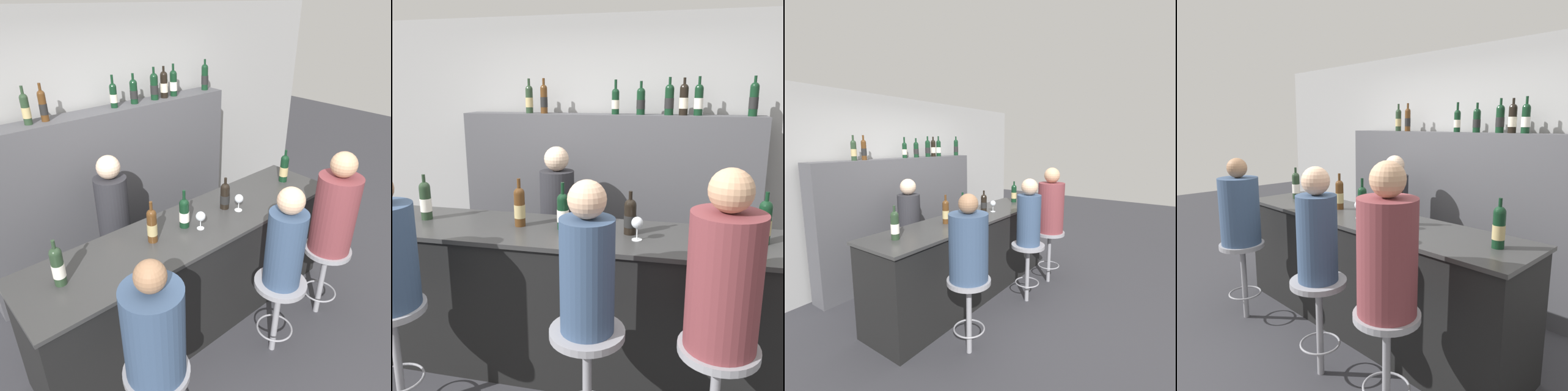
{
  "view_description": "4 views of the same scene",
  "coord_description": "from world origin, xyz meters",
  "views": [
    {
      "loc": [
        -1.74,
        -1.64,
        2.66
      ],
      "look_at": [
        -0.08,
        0.23,
        1.34
      ],
      "focal_mm": 35.0,
      "sensor_mm": 36.0,
      "label": 1
    },
    {
      "loc": [
        0.7,
        -2.35,
        1.96
      ],
      "look_at": [
        0.1,
        0.28,
        1.28
      ],
      "focal_mm": 40.0,
      "sensor_mm": 36.0,
      "label": 2
    },
    {
      "loc": [
        -2.95,
        -1.95,
        1.93
      ],
      "look_at": [
        0.14,
        0.25,
        1.28
      ],
      "focal_mm": 28.0,
      "sensor_mm": 36.0,
      "label": 3
    },
    {
      "loc": [
        2.3,
        -1.86,
        1.8
      ],
      "look_at": [
        0.11,
        0.28,
        1.22
      ],
      "focal_mm": 35.0,
      "sensor_mm": 36.0,
      "label": 4
    }
  ],
  "objects": [
    {
      "name": "wine_bottle_backbar_5",
      "position": [
        0.65,
        1.56,
        1.85
      ],
      "size": [
        0.08,
        0.08,
        0.32
      ],
      "color": "black",
      "rests_on": "back_bar_cabinet"
    },
    {
      "name": "wine_bottle_backbar_6",
      "position": [
        0.78,
        1.56,
        1.85
      ],
      "size": [
        0.08,
        0.08,
        0.33
      ],
      "color": "black",
      "rests_on": "back_bar_cabinet"
    },
    {
      "name": "guest_seated_middle",
      "position": [
        0.24,
        -0.38,
        1.08
      ],
      "size": [
        0.28,
        0.28,
        0.8
      ],
      "color": "#334766",
      "rests_on": "bar_stool_middle"
    },
    {
      "name": "wine_bottle_backbar_0",
      "position": [
        -0.75,
        1.56,
        1.85
      ],
      "size": [
        0.07,
        0.07,
        0.31
      ],
      "color": "#233823",
      "rests_on": "back_bar_cabinet"
    },
    {
      "name": "bar_stool_right",
      "position": [
        0.9,
        -0.38,
        0.57
      ],
      "size": [
        0.4,
        0.4,
        0.73
      ],
      "color": "gray",
      "rests_on": "ground_plane"
    },
    {
      "name": "wine_glass_1",
      "position": [
        0.42,
        0.25,
        1.12
      ],
      "size": [
        0.08,
        0.08,
        0.15
      ],
      "color": "silver",
      "rests_on": "bar_counter"
    },
    {
      "name": "bartender",
      "position": [
        -0.34,
        1.05,
        0.69
      ],
      "size": [
        0.29,
        0.29,
        1.48
      ],
      "color": "#28282D",
      "rests_on": "ground_plane"
    },
    {
      "name": "wine_bottle_backbar_3",
      "position": [
        0.29,
        1.56,
        1.83
      ],
      "size": [
        0.08,
        0.08,
        0.29
      ],
      "color": "black",
      "rests_on": "back_bar_cabinet"
    },
    {
      "name": "wine_bottle_counter_3",
      "position": [
        0.36,
        0.36,
        1.14
      ],
      "size": [
        0.08,
        0.08,
        0.29
      ],
      "color": "black",
      "rests_on": "bar_counter"
    },
    {
      "name": "guest_seated_left",
      "position": [
        -0.92,
        -0.38,
        1.06
      ],
      "size": [
        0.35,
        0.35,
        0.78
      ],
      "color": "#334766",
      "rests_on": "bar_stool_left"
    },
    {
      "name": "bar_counter",
      "position": [
        0.0,
        0.32,
        0.51
      ],
      "size": [
        2.89,
        0.69,
        1.02
      ],
      "color": "black",
      "rests_on": "ground_plane"
    },
    {
      "name": "wine_bottle_counter_0",
      "position": [
        -1.13,
        0.36,
        1.16
      ],
      "size": [
        0.08,
        0.08,
        0.33
      ],
      "color": "#233823",
      "rests_on": "bar_counter"
    },
    {
      "name": "bar_stool_left",
      "position": [
        -0.92,
        -0.38,
        0.57
      ],
      "size": [
        0.4,
        0.4,
        0.73
      ],
      "color": "gray",
      "rests_on": "ground_plane"
    },
    {
      "name": "wine_bottle_backbar_7",
      "position": [
        1.22,
        1.56,
        1.86
      ],
      "size": [
        0.08,
        0.08,
        0.33
      ],
      "color": "black",
      "rests_on": "back_bar_cabinet"
    },
    {
      "name": "wine_bottle_counter_1",
      "position": [
        -0.4,
        0.36,
        1.15
      ],
      "size": [
        0.08,
        0.08,
        0.34
      ],
      "color": "#4C2D14",
      "rests_on": "bar_counter"
    },
    {
      "name": "wine_bottle_backbar_4",
      "position": [
        0.53,
        1.56,
        1.85
      ],
      "size": [
        0.08,
        0.08,
        0.32
      ],
      "color": "black",
      "rests_on": "back_bar_cabinet"
    },
    {
      "name": "wine_glass_0",
      "position": [
        -0.02,
        0.25,
        1.12
      ],
      "size": [
        0.08,
        0.08,
        0.15
      ],
      "color": "silver",
      "rests_on": "bar_counter"
    },
    {
      "name": "wine_bottle_counter_4",
      "position": [
        1.19,
        0.36,
        1.16
      ],
      "size": [
        0.08,
        0.08,
        0.33
      ],
      "color": "black",
      "rests_on": "bar_counter"
    },
    {
      "name": "bar_stool_middle",
      "position": [
        0.24,
        -0.38,
        0.57
      ],
      "size": [
        0.4,
        0.4,
        0.73
      ],
      "color": "gray",
      "rests_on": "ground_plane"
    },
    {
      "name": "wall_back",
      "position": [
        0.0,
        1.78,
        1.3
      ],
      "size": [
        6.4,
        0.05,
        2.6
      ],
      "color": "#9E9E9E",
      "rests_on": "ground_plane"
    },
    {
      "name": "wine_bottle_counter_2",
      "position": [
        -0.09,
        0.36,
        1.14
      ],
      "size": [
        0.08,
        0.08,
        0.32
      ],
      "color": "black",
      "rests_on": "bar_counter"
    },
    {
      "name": "back_bar_cabinet",
      "position": [
        0.0,
        1.56,
        0.86
      ],
      "size": [
        2.71,
        0.28,
        1.72
      ],
      "color": "#4C4C51",
      "rests_on": "ground_plane"
    },
    {
      "name": "wine_bottle_backbar_2",
      "position": [
        0.06,
        1.56,
        1.83
      ],
      "size": [
        0.07,
        0.07,
        0.3
      ],
      "color": "black",
      "rests_on": "back_bar_cabinet"
    },
    {
      "name": "ground_plane",
      "position": [
        0.0,
        0.0,
        0.0
      ],
      "size": [
        16.0,
        16.0,
        0.0
      ],
      "primitive_type": "plane",
      "color": "#333338"
    },
    {
      "name": "guest_seated_right",
      "position": [
        0.9,
        -0.38,
        1.11
      ],
      "size": [
        0.35,
        0.35,
        0.88
      ],
      "color": "brown",
      "rests_on": "bar_stool_right"
    },
    {
      "name": "wine_bottle_backbar_1",
      "position": [
        -0.61,
        1.56,
        1.85
      ],
      "size": [
        0.07,
        0.07,
        0.32
      ],
      "color": "#4C2D14",
      "rests_on": "back_bar_cabinet"
    }
  ]
}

